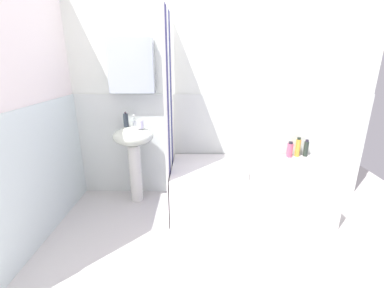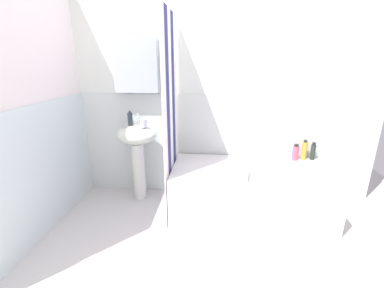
% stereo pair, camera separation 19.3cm
% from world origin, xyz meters
% --- Properties ---
extents(ground_plane, '(4.80, 5.60, 0.04)m').
position_xyz_m(ground_plane, '(0.00, 0.00, -0.02)').
color(ground_plane, silver).
extents(wall_back_tiled, '(3.60, 0.18, 2.40)m').
position_xyz_m(wall_back_tiled, '(-0.05, 1.26, 1.14)').
color(wall_back_tiled, white).
rests_on(wall_back_tiled, ground_plane).
extents(wall_left_tiled, '(0.07, 1.81, 2.40)m').
position_xyz_m(wall_left_tiled, '(-1.57, 0.34, 1.12)').
color(wall_left_tiled, white).
rests_on(wall_left_tiled, ground_plane).
extents(sink, '(0.44, 0.34, 0.87)m').
position_xyz_m(sink, '(-0.85, 1.03, 0.64)').
color(sink, silver).
rests_on(sink, ground_plane).
extents(faucet, '(0.03, 0.12, 0.12)m').
position_xyz_m(faucet, '(-0.85, 1.11, 0.93)').
color(faucet, silver).
rests_on(faucet, sink).
extents(soap_dispenser, '(0.05, 0.05, 0.16)m').
position_xyz_m(soap_dispenser, '(-0.92, 1.07, 0.94)').
color(soap_dispenser, '#242B33').
rests_on(soap_dispenser, sink).
extents(toothbrush_cup, '(0.07, 0.07, 0.09)m').
position_xyz_m(toothbrush_cup, '(-0.76, 1.01, 0.91)').
color(toothbrush_cup, silver).
rests_on(toothbrush_cup, sink).
extents(bathtub, '(1.61, 0.75, 0.50)m').
position_xyz_m(bathtub, '(0.39, 0.84, 0.25)').
color(bathtub, white).
rests_on(bathtub, ground_plane).
extents(shower_curtain, '(0.01, 0.75, 2.00)m').
position_xyz_m(shower_curtain, '(-0.43, 0.84, 1.00)').
color(shower_curtain, white).
rests_on(shower_curtain, ground_plane).
extents(body_wash_bottle, '(0.05, 0.05, 0.20)m').
position_xyz_m(body_wash_bottle, '(1.10, 1.16, 0.60)').
color(body_wash_bottle, '#253129').
rests_on(body_wash_bottle, bathtub).
extents(conditioner_bottle, '(0.05, 0.05, 0.22)m').
position_xyz_m(conditioner_bottle, '(1.00, 1.16, 0.61)').
color(conditioner_bottle, gold).
rests_on(conditioner_bottle, bathtub).
extents(lotion_bottle, '(0.07, 0.07, 0.18)m').
position_xyz_m(lotion_bottle, '(0.90, 1.14, 0.59)').
color(lotion_bottle, '#C04F6E').
rests_on(lotion_bottle, bathtub).
extents(towel_folded, '(0.35, 0.27, 0.07)m').
position_xyz_m(towel_folded, '(0.18, 0.64, 0.54)').
color(towel_folded, silver).
rests_on(towel_folded, bathtub).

